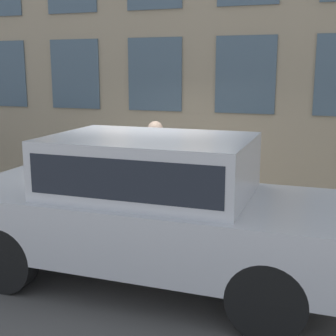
{
  "coord_description": "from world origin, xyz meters",
  "views": [
    {
      "loc": [
        -6.61,
        -2.6,
        2.69
      ],
      "look_at": [
        0.68,
        -0.06,
        1.05
      ],
      "focal_mm": 50.0,
      "sensor_mm": 36.0,
      "label": 1
    }
  ],
  "objects": [
    {
      "name": "ground_plane",
      "position": [
        0.0,
        0.0,
        0.0
      ],
      "size": [
        80.0,
        80.0,
        0.0
      ],
      "primitive_type": "plane",
      "color": "#514F4C"
    },
    {
      "name": "sidewalk",
      "position": [
        1.37,
        0.0,
        0.07
      ],
      "size": [
        2.74,
        60.0,
        0.14
      ],
      "color": "#9E9B93",
      "rests_on": "ground_plane"
    },
    {
      "name": "fire_hydrant",
      "position": [
        0.41,
        -0.38,
        0.52
      ],
      "size": [
        0.31,
        0.43,
        0.73
      ],
      "color": "red",
      "rests_on": "sidewalk"
    },
    {
      "name": "person",
      "position": [
        0.94,
        0.27,
        1.14
      ],
      "size": [
        0.4,
        0.27,
        1.66
      ],
      "rotation": [
        0.0,
        0.0,
        -1.73
      ],
      "color": "#998466",
      "rests_on": "sidewalk"
    },
    {
      "name": "parked_car_silver_near",
      "position": [
        -1.37,
        -0.54,
        1.04
      ],
      "size": [
        1.93,
        5.1,
        1.88
      ],
      "color": "black",
      "rests_on": "ground_plane"
    }
  ]
}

